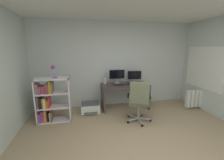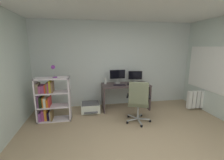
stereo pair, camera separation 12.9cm
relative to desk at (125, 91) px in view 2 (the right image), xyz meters
The scene contains 14 objects.
wall_back 0.89m from the desk, 115.69° to the left, with size 4.83×0.10×2.54m, color silver.
window_pane 2.34m from the desk, 12.09° to the right, with size 0.01×1.25×1.11m, color white.
window_frame 2.34m from the desk, 12.12° to the right, with size 0.02×1.33×1.19m, color white.
desk is the anchor object (origin of this frame).
monitor_main 0.53m from the desk, 140.77° to the left, with size 0.50×0.18×0.41m.
monitor_secondary 0.56m from the desk, 26.02° to the left, with size 0.41×0.18×0.35m.
keyboard 0.32m from the desk, 150.58° to the right, with size 0.34×0.13×0.02m, color black.
computer_mouse 0.25m from the desk, 51.49° to the right, with size 0.06×0.10×0.03m, color black.
desktop_speaker 0.65m from the desk, 168.10° to the left, with size 0.07×0.07×0.17m, color silver.
office_chair 0.95m from the desk, 86.39° to the right, with size 0.63×0.64×1.05m.
bookshelf 2.07m from the desk, 168.12° to the right, with size 0.79×0.32×1.09m.
desk_lamp 2.06m from the desk, 167.18° to the right, with size 0.13×0.11×0.30m.
printer 1.11m from the desk, behind, with size 0.52×0.50×0.26m.
radiator 2.16m from the desk, 12.62° to the right, with size 0.76×0.10×0.51m.
Camera 2 is at (-0.92, -2.02, 1.80)m, focal length 24.61 mm.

